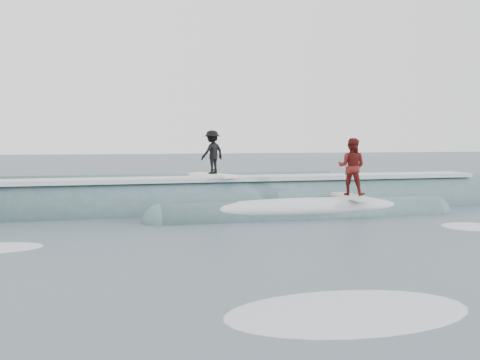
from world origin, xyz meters
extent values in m
plane|color=#374550|center=(0.00, 0.00, 0.00)|extent=(160.00, 160.00, 0.00)
cylinder|color=#396060|center=(0.00, 6.45, 0.00)|extent=(20.87, 2.03, 2.03)
cylinder|color=#396060|center=(1.80, 4.25, 0.00)|extent=(9.00, 1.09, 1.09)
sphere|color=#396060|center=(-2.70, 4.25, 0.00)|extent=(1.09, 1.09, 1.09)
sphere|color=#396060|center=(6.30, 4.25, 0.00)|extent=(1.09, 1.09, 1.09)
cube|color=silver|center=(0.00, 6.45, 1.08)|extent=(18.00, 1.30, 0.14)
ellipsoid|color=silver|center=(1.80, 4.25, 0.30)|extent=(7.60, 1.30, 0.60)
cube|color=white|center=(-0.70, 6.45, 1.20)|extent=(1.36, 2.04, 0.10)
imported|color=black|center=(-0.70, 6.45, 1.98)|extent=(1.08, 0.97, 1.45)
cube|color=silver|center=(3.32, 4.25, 0.60)|extent=(0.57, 2.00, 0.10)
imported|color=#5A1310|center=(3.32, 4.25, 1.55)|extent=(1.11, 1.07, 1.80)
ellipsoid|color=silver|center=(5.50, 1.39, 0.00)|extent=(1.86, 1.27, 0.10)
ellipsoid|color=silver|center=(-1.02, -4.43, 0.00)|extent=(3.01, 2.05, 0.10)
cylinder|color=#396060|center=(3.79, 18.00, 0.00)|extent=(22.00, 0.80, 0.80)
cylinder|color=#396060|center=(-0.49, 22.00, 0.00)|extent=(22.00, 0.60, 0.60)
camera|label=1|loc=(-4.32, -11.11, 2.40)|focal=40.00mm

